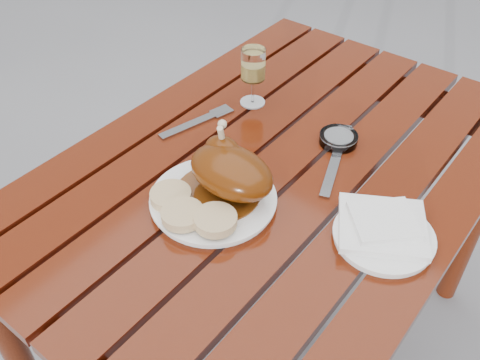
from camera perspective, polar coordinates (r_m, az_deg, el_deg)
name	(u,v)px	position (r m, az deg, el deg)	size (l,w,h in m)	color
ground	(267,349)	(1.74, 2.91, -17.52)	(60.00, 60.00, 0.00)	slate
table	(272,272)	(1.43, 3.43, -9.76)	(0.80, 1.20, 0.75)	#62220B
dinner_plate	(213,200)	(1.06, -2.86, -2.14)	(0.25, 0.25, 0.02)	white
roast_duck	(229,170)	(1.04, -1.13, 1.07)	(0.19, 0.17, 0.13)	#59290A
bread_dumplings	(189,210)	(1.01, -5.45, -3.18)	(0.20, 0.11, 0.03)	tan
wine_glass	(253,77)	(1.31, 1.40, 10.91)	(0.06, 0.06, 0.15)	#DCC264
side_plate	(384,237)	(1.02, 15.06, -5.88)	(0.19, 0.19, 0.02)	white
napkin	(382,226)	(1.02, 14.95, -4.76)	(0.16, 0.15, 0.01)	white
ashtray	(338,139)	(1.23, 10.46, 4.36)	(0.09, 0.09, 0.02)	#B2B7BC
fork	(194,124)	(1.27, -4.98, 6.02)	(0.02, 0.18, 0.01)	gray
knife	(334,164)	(1.17, 10.00, 1.68)	(0.02, 0.22, 0.01)	gray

